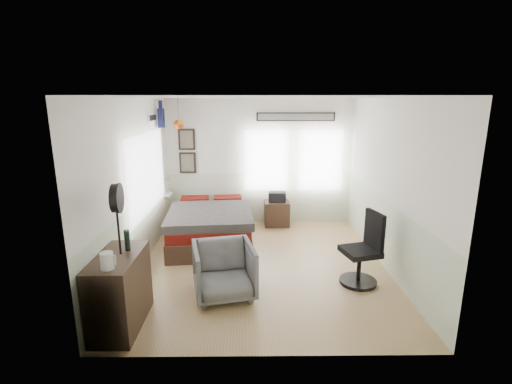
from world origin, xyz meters
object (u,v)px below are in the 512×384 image
bed (210,225)px  task_chair (364,255)px  dresser (120,291)px  nightstand (277,213)px  armchair (224,270)px

bed → task_chair: 2.97m
bed → dresser: dresser is taller
nightstand → task_chair: 2.88m
bed → dresser: (-0.77, -2.72, 0.12)m
bed → nightstand: (1.33, 0.96, -0.06)m
bed → nightstand: size_ratio=4.17×
armchair → task_chair: task_chair is taller
bed → armchair: bearing=-83.2°
nightstand → armchair: bearing=-108.4°
bed → armchair: 2.07m
dresser → task_chair: task_chair is taller
dresser → nightstand: dresser is taller
bed → dresser: 2.83m
task_chair → nightstand: bearing=97.7°
dresser → armchair: bearing=30.2°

